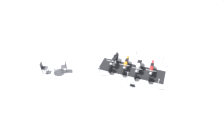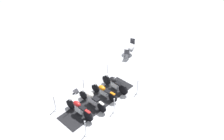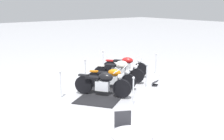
{
  "view_description": "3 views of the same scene",
  "coord_description": "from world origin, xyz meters",
  "px_view_note": "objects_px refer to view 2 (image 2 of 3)",
  "views": [
    {
      "loc": [
        7.76,
        7.58,
        10.1
      ],
      "look_at": [
        1.61,
        -0.5,
        0.59
      ],
      "focal_mm": 29.26,
      "sensor_mm": 36.0,
      "label": 1
    },
    {
      "loc": [
        -9.81,
        1.52,
        9.45
      ],
      "look_at": [
        1.49,
        -1.25,
        1.13
      ],
      "focal_mm": 34.73,
      "sensor_mm": 36.0,
      "label": 2
    },
    {
      "loc": [
        8.95,
        -7.17,
        3.39
      ],
      "look_at": [
        1.33,
        -1.2,
        1.08
      ],
      "focal_mm": 45.6,
      "sensor_mm": 36.0,
      "label": 3
    }
  ],
  "objects_px": {
    "motorcycle_black": "(114,83)",
    "motorcycle_copper": "(103,91)",
    "motorcycle_cream": "(91,98)",
    "cafe_chair_near_table": "(127,53)",
    "stanchion_left_mid": "(114,107)",
    "info_placard": "(76,92)",
    "stanchion_right_rear": "(55,106)",
    "cafe_chair_across_table": "(132,43)",
    "motorcycle_maroon": "(79,108)",
    "cafe_table": "(129,47)",
    "stanchion_left_front": "(137,89)",
    "stanchion_right_mid": "(84,87)",
    "stanchion_left_rear": "(86,130)",
    "stanchion_right_front": "(107,72)"
  },
  "relations": [
    {
      "from": "cafe_chair_across_table",
      "to": "motorcycle_copper",
      "type": "bearing_deg",
      "value": 1.9
    },
    {
      "from": "motorcycle_copper",
      "to": "cafe_chair_near_table",
      "type": "xyz_separation_m",
      "value": [
        3.96,
        -2.76,
        0.07
      ]
    },
    {
      "from": "motorcycle_black",
      "to": "stanchion_right_mid",
      "type": "xyz_separation_m",
      "value": [
        0.24,
        2.0,
        -0.17
      ]
    },
    {
      "from": "cafe_chair_near_table",
      "to": "stanchion_right_front",
      "type": "bearing_deg",
      "value": 161.6
    },
    {
      "from": "stanchion_right_mid",
      "to": "cafe_chair_across_table",
      "type": "height_order",
      "value": "stanchion_right_mid"
    },
    {
      "from": "stanchion_left_mid",
      "to": "stanchion_right_rear",
      "type": "relative_size",
      "value": 0.99
    },
    {
      "from": "motorcycle_black",
      "to": "info_placard",
      "type": "distance_m",
      "value": 2.58
    },
    {
      "from": "motorcycle_black",
      "to": "stanchion_left_front",
      "type": "height_order",
      "value": "stanchion_left_front"
    },
    {
      "from": "stanchion_right_rear",
      "to": "stanchion_left_mid",
      "type": "bearing_deg",
      "value": -106.37
    },
    {
      "from": "motorcycle_cream",
      "to": "cafe_chair_near_table",
      "type": "bearing_deg",
      "value": -72.37
    },
    {
      "from": "motorcycle_copper",
      "to": "stanchion_right_mid",
      "type": "distance_m",
      "value": 1.4
    },
    {
      "from": "stanchion_left_front",
      "to": "cafe_table",
      "type": "distance_m",
      "value": 4.96
    },
    {
      "from": "motorcycle_maroon",
      "to": "motorcycle_black",
      "type": "bearing_deg",
      "value": -92.72
    },
    {
      "from": "motorcycle_cream",
      "to": "stanchion_left_rear",
      "type": "xyz_separation_m",
      "value": [
        -2.11,
        0.66,
        -0.16
      ]
    },
    {
      "from": "stanchion_right_rear",
      "to": "cafe_chair_near_table",
      "type": "bearing_deg",
      "value": -52.58
    },
    {
      "from": "motorcycle_maroon",
      "to": "stanchion_right_rear",
      "type": "xyz_separation_m",
      "value": [
        0.69,
        1.31,
        -0.18
      ]
    },
    {
      "from": "motorcycle_copper",
      "to": "motorcycle_cream",
      "type": "relative_size",
      "value": 0.87
    },
    {
      "from": "cafe_table",
      "to": "motorcycle_cream",
      "type": "bearing_deg",
      "value": 142.65
    },
    {
      "from": "stanchion_right_rear",
      "to": "cafe_chair_near_table",
      "type": "distance_m",
      "value": 7.25
    },
    {
      "from": "motorcycle_cream",
      "to": "stanchion_right_rear",
      "type": "bearing_deg",
      "value": 53.22
    },
    {
      "from": "motorcycle_copper",
      "to": "cafe_chair_across_table",
      "type": "distance_m",
      "value": 6.47
    },
    {
      "from": "stanchion_right_front",
      "to": "info_placard",
      "type": "relative_size",
      "value": 2.4
    },
    {
      "from": "info_placard",
      "to": "cafe_chair_near_table",
      "type": "bearing_deg",
      "value": 1.91
    },
    {
      "from": "stanchion_left_mid",
      "to": "info_placard",
      "type": "bearing_deg",
      "value": 42.72
    },
    {
      "from": "stanchion_left_front",
      "to": "cafe_chair_across_table",
      "type": "bearing_deg",
      "value": -14.56
    },
    {
      "from": "stanchion_right_mid",
      "to": "stanchion_right_front",
      "type": "bearing_deg",
      "value": -56.17
    },
    {
      "from": "stanchion_left_rear",
      "to": "cafe_chair_near_table",
      "type": "bearing_deg",
      "value": -32.76
    },
    {
      "from": "stanchion_left_rear",
      "to": "stanchion_left_front",
      "type": "relative_size",
      "value": 1.02
    },
    {
      "from": "motorcycle_maroon",
      "to": "stanchion_right_front",
      "type": "height_order",
      "value": "stanchion_right_front"
    },
    {
      "from": "motorcycle_black",
      "to": "cafe_chair_near_table",
      "type": "distance_m",
      "value": 3.9
    },
    {
      "from": "motorcycle_maroon",
      "to": "stanchion_left_rear",
      "type": "height_order",
      "value": "stanchion_left_rear"
    },
    {
      "from": "stanchion_right_rear",
      "to": "stanchion_right_front",
      "type": "height_order",
      "value": "stanchion_right_rear"
    },
    {
      "from": "motorcycle_maroon",
      "to": "motorcycle_cream",
      "type": "bearing_deg",
      "value": -91.77
    },
    {
      "from": "cafe_chair_across_table",
      "to": "motorcycle_cream",
      "type": "bearing_deg",
      "value": -1.07
    },
    {
      "from": "motorcycle_cream",
      "to": "cafe_table",
      "type": "bearing_deg",
      "value": -71.12
    },
    {
      "from": "motorcycle_maroon",
      "to": "cafe_chair_near_table",
      "type": "distance_m",
      "value": 6.76
    },
    {
      "from": "motorcycle_maroon",
      "to": "cafe_table",
      "type": "distance_m",
      "value": 7.56
    },
    {
      "from": "motorcycle_black",
      "to": "motorcycle_copper",
      "type": "bearing_deg",
      "value": 90.19
    },
    {
      "from": "motorcycle_black",
      "to": "cafe_table",
      "type": "height_order",
      "value": "motorcycle_black"
    },
    {
      "from": "info_placard",
      "to": "motorcycle_cream",
      "type": "bearing_deg",
      "value": -91.72
    },
    {
      "from": "cafe_chair_near_table",
      "to": "cafe_table",
      "type": "bearing_deg",
      "value": 0.0
    },
    {
      "from": "cafe_chair_across_table",
      "to": "stanchion_left_front",
      "type": "bearing_deg",
      "value": 21.59
    },
    {
      "from": "stanchion_left_mid",
      "to": "cafe_chair_across_table",
      "type": "bearing_deg",
      "value": -25.9
    },
    {
      "from": "stanchion_left_front",
      "to": "stanchion_right_front",
      "type": "relative_size",
      "value": 1.0
    },
    {
      "from": "stanchion_right_rear",
      "to": "cafe_table",
      "type": "distance_m",
      "value": 8.01
    },
    {
      "from": "motorcycle_black",
      "to": "stanchion_right_mid",
      "type": "height_order",
      "value": "motorcycle_black"
    },
    {
      "from": "motorcycle_black",
      "to": "motorcycle_copper",
      "type": "height_order",
      "value": "motorcycle_black"
    },
    {
      "from": "stanchion_right_front",
      "to": "motorcycle_black",
      "type": "bearing_deg",
      "value": -174.46
    },
    {
      "from": "stanchion_right_front",
      "to": "stanchion_right_rear",
      "type": "bearing_deg",
      "value": 123.83
    },
    {
      "from": "motorcycle_black",
      "to": "stanchion_left_mid",
      "type": "height_order",
      "value": "stanchion_left_mid"
    }
  ]
}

